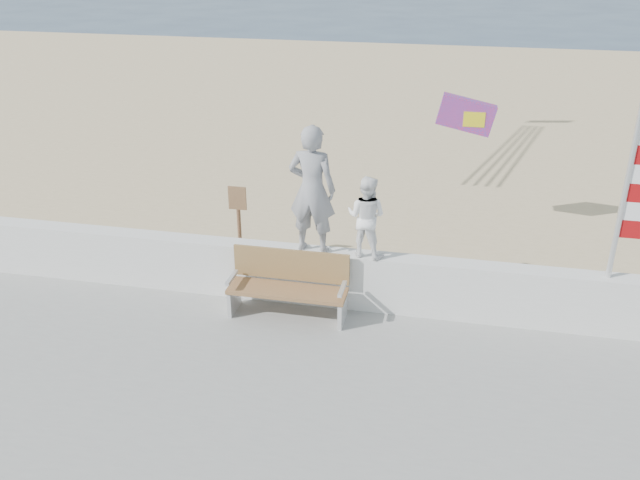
% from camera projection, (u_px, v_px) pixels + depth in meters
% --- Properties ---
extents(ground, '(220.00, 220.00, 0.00)m').
position_uv_depth(ground, '(278.00, 384.00, 9.12)').
color(ground, '#2C4058').
rests_on(ground, ground).
extents(sand, '(90.00, 40.00, 0.08)m').
position_uv_depth(sand, '(371.00, 169.00, 17.09)').
color(sand, '#CEB689').
rests_on(sand, ground).
extents(seawall, '(30.00, 0.35, 0.90)m').
position_uv_depth(seawall, '(310.00, 275.00, 10.63)').
color(seawall, silver).
rests_on(seawall, boardwalk).
extents(adult, '(0.76, 0.53, 1.97)m').
position_uv_depth(adult, '(312.00, 190.00, 10.02)').
color(adult, gray).
rests_on(adult, seawall).
extents(child, '(0.70, 0.60, 1.25)m').
position_uv_depth(child, '(366.00, 217.00, 10.02)').
color(child, white).
rests_on(child, seawall).
extents(bench, '(1.80, 0.57, 1.00)m').
position_uv_depth(bench, '(289.00, 284.00, 10.25)').
color(bench, '#956A41').
rests_on(bench, boardwalk).
extents(parafoil_kite, '(1.10, 0.29, 0.76)m').
position_uv_depth(parafoil_kite, '(467.00, 115.00, 12.53)').
color(parafoil_kite, red).
rests_on(parafoil_kite, ground).
extents(sign, '(0.32, 0.07, 1.46)m').
position_uv_depth(sign, '(239.00, 218.00, 11.90)').
color(sign, brown).
rests_on(sign, sand).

